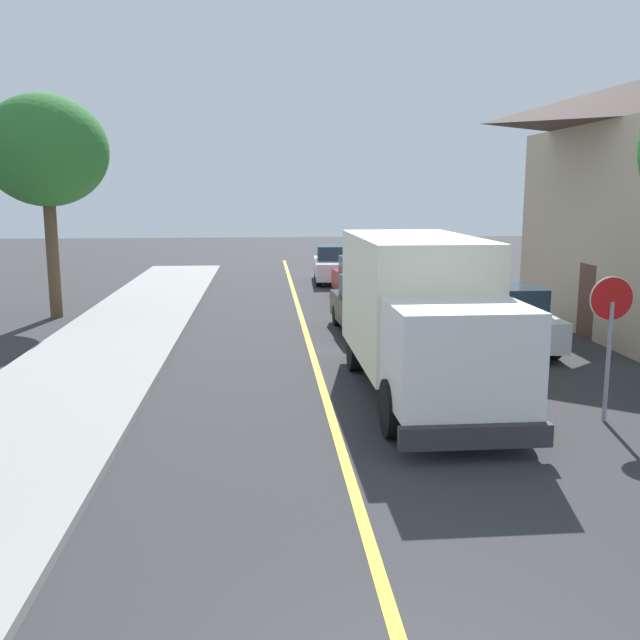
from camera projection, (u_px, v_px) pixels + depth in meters
name	position (u px, v px, depth m)	size (l,w,h in m)	color
centre_line_yellow	(322.00, 387.00, 15.06)	(0.16, 56.00, 0.01)	gold
box_truck	(420.00, 309.00, 14.32)	(2.48, 7.21, 3.20)	#F2EDCC
parked_car_near	(371.00, 307.00, 20.60)	(2.00, 4.48, 1.67)	black
parked_car_mid	(363.00, 280.00, 26.83)	(2.00, 4.48, 1.67)	maroon
parked_car_far	(335.00, 265.00, 32.31)	(2.00, 4.48, 1.67)	silver
parked_van_across	(506.00, 318.00, 18.75)	(1.87, 4.43, 1.67)	silver
stop_sign	(611.00, 321.00, 12.53)	(0.80, 0.10, 2.65)	gray
street_tree_down_block	(46.00, 152.00, 22.48)	(3.94, 3.94, 7.18)	brown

